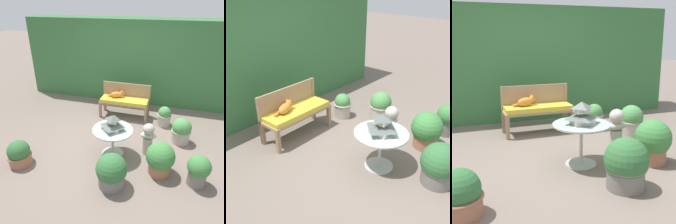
# 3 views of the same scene
# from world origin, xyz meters

# --- Properties ---
(ground) EXTENTS (30.00, 30.00, 0.00)m
(ground) POSITION_xyz_m (0.00, 0.00, 0.00)
(ground) COLOR #75665B
(foliage_hedge_back) EXTENTS (6.40, 1.01, 2.29)m
(foliage_hedge_back) POSITION_xyz_m (0.00, 2.62, 1.15)
(foliage_hedge_back) COLOR #38703D
(foliage_hedge_back) RESTS_ON ground
(garden_bench) EXTENTS (1.23, 0.46, 0.50)m
(garden_bench) POSITION_xyz_m (-0.02, 1.23, 0.42)
(garden_bench) COLOR #937556
(garden_bench) RESTS_ON ground
(bench_backrest) EXTENTS (1.23, 0.06, 0.84)m
(bench_backrest) POSITION_xyz_m (-0.02, 1.44, 0.60)
(bench_backrest) COLOR #937556
(bench_backrest) RESTS_ON ground
(cat) EXTENTS (0.42, 0.25, 0.20)m
(cat) POSITION_xyz_m (-0.22, 1.27, 0.58)
(cat) COLOR orange
(cat) RESTS_ON garden_bench
(patio_table) EXTENTS (0.77, 0.77, 0.57)m
(patio_table) POSITION_xyz_m (0.13, -0.35, 0.45)
(patio_table) COLOR #B7B7B2
(patio_table) RESTS_ON ground
(pagoda_birdhouse) EXTENTS (0.37, 0.37, 0.30)m
(pagoda_birdhouse) POSITION_xyz_m (0.13, -0.35, 0.70)
(pagoda_birdhouse) COLOR beige
(pagoda_birdhouse) RESTS_ON patio_table
(garden_bust) EXTENTS (0.31, 0.22, 0.67)m
(garden_bust) POSITION_xyz_m (0.78, -0.13, 0.37)
(garden_bust) COLOR #B7B2A3
(garden_bust) RESTS_ON ground
(potted_plant_hedge_corner) EXTENTS (0.41, 0.41, 0.56)m
(potted_plant_hedge_corner) POSITION_xyz_m (1.41, 0.45, 0.28)
(potted_plant_hedge_corner) COLOR #ADA393
(potted_plant_hedge_corner) RESTS_ON ground
(potted_plant_table_far) EXTENTS (0.34, 0.34, 0.48)m
(potted_plant_table_far) POSITION_xyz_m (1.01, 1.07, 0.24)
(potted_plant_table_far) COLOR #ADA393
(potted_plant_table_far) RESTS_ON ground
(potted_plant_bench_right) EXTENTS (0.51, 0.51, 0.60)m
(potted_plant_bench_right) POSITION_xyz_m (0.35, -1.15, 0.29)
(potted_plant_bench_right) COLOR slate
(potted_plant_bench_right) RESTS_ON ground
(potted_plant_bench_left) EXTENTS (0.38, 0.38, 0.56)m
(potted_plant_bench_left) POSITION_xyz_m (1.69, -0.73, 0.30)
(potted_plant_bench_left) COLOR slate
(potted_plant_bench_left) RESTS_ON ground
(potted_plant_patio_mid) EXTENTS (0.45, 0.45, 0.49)m
(potted_plant_patio_mid) POSITION_xyz_m (-1.43, -1.11, 0.22)
(potted_plant_patio_mid) COLOR #9E664C
(potted_plant_patio_mid) RESTS_ON ground
(potted_plant_table_near) EXTENTS (0.50, 0.50, 0.61)m
(potted_plant_table_near) POSITION_xyz_m (1.07, -0.63, 0.31)
(potted_plant_table_near) COLOR #9E664C
(potted_plant_table_near) RESTS_ON ground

